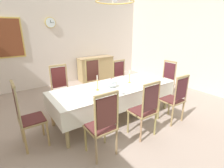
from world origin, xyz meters
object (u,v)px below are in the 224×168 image
chair_south_a (103,124)px  soup_tureen (112,83)px  bowl_near_left (121,92)px  framed_painting (8,38)px  bowl_far_left (94,99)px  candlestick_east (130,78)px  mounted_clock (50,23)px  bowl_near_right (105,96)px  chair_north_b (95,81)px  chair_head_east (166,80)px  chair_south_c (175,98)px  chair_north_a (62,89)px  dining_table (114,89)px  chair_south_b (145,108)px  chair_head_west (27,115)px  spoon_primary (115,94)px  chair_north_c (121,78)px  candlestick_west (97,84)px  sideboard (96,68)px  chandelier (115,1)px

chair_south_a → soup_tureen: size_ratio=4.53×
bowl_near_left → framed_painting: (-1.50, 3.55, 0.93)m
chair_south_a → bowl_far_left: chair_south_a is taller
candlestick_east → mounted_clock: size_ratio=0.92×
bowl_far_left → bowl_near_right: bearing=2.2°
chair_north_b → chair_head_east: chair_north_b is taller
chair_south_c → chair_head_east: 1.28m
chair_south_a → mounted_clock: bearing=82.6°
chair_north_a → chair_head_east: size_ratio=1.05×
dining_table → candlestick_east: size_ratio=8.92×
bowl_near_left → bowl_near_right: 0.35m
chair_south_b → chair_head_east: bearing=27.6°
chair_north_a → chair_head_west: (-0.92, -0.94, 0.01)m
chair_south_c → chair_head_east: bearing=46.5°
chair_south_a → spoon_primary: bearing=40.9°
chair_south_a → chair_south_b: size_ratio=1.02×
candlestick_east → bowl_near_right: (-0.94, -0.39, -0.10)m
chair_south_a → mounted_clock: size_ratio=3.32×
candlestick_east → spoon_primary: 0.83m
chair_north_c → bowl_near_left: bearing=51.4°
chair_north_c → spoon_primary: 1.81m
candlestick_west → chair_head_west: bearing=180.0°
chair_head_east → soup_tureen: chair_head_east is taller
sideboard → mounted_clock: (-1.53, 0.24, 1.70)m
bowl_near_left → chandelier: chandelier is taller
chair_north_b → bowl_near_right: bearing=68.4°
framed_painting → candlestick_west: bearing=-68.9°
chair_north_c → sideboard: size_ratio=0.76×
chair_south_a → bowl_near_left: bearing=34.4°
sideboard → chandelier: size_ratio=1.88×
chair_north_c → sideboard: (0.22, 1.94, -0.12)m
chair_south_a → chair_north_a: bearing=90.0°
chair_head_east → sideboard: chair_head_east is taller
chair_south_c → framed_painting: framed_painting is taller
chair_north_b → bowl_near_left: 1.38m
chair_north_b → sideboard: (1.13, 1.93, -0.17)m
dining_table → chair_south_c: (0.93, -0.93, -0.11)m
chair_south_b → chair_head_east: size_ratio=1.00×
framed_painting → chandelier: bearing=-62.2°
bowl_near_left → chair_head_east: bearing=12.1°
chair_head_west → framed_painting: bearing=176.8°
bowl_near_left → candlestick_east: bearing=35.6°
bowl_near_left → chair_north_b: bearing=82.6°
bowl_far_left → sideboard: bearing=60.0°
dining_table → chandelier: chandelier is taller
chair_south_a → chair_north_c: chair_south_a is taller
soup_tureen → framed_painting: 3.60m
dining_table → sideboard: bearing=68.1°
chair_head_east → candlestick_east: size_ratio=3.54×
candlestick_east → bowl_far_left: 1.25m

